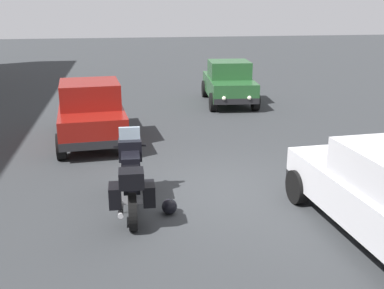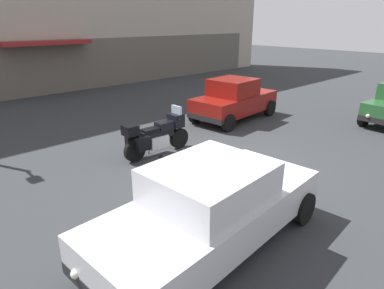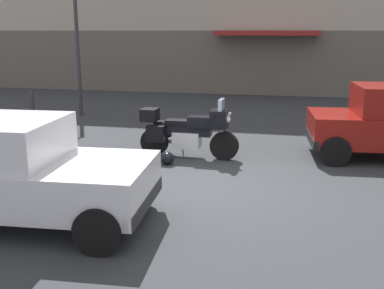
% 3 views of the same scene
% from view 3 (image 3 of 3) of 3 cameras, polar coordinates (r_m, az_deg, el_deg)
% --- Properties ---
extents(ground_plane, '(80.00, 80.00, 0.00)m').
position_cam_3_polar(ground_plane, '(8.52, 0.55, -5.28)').
color(ground_plane, '#2D3033').
extents(motorcycle, '(2.26, 0.77, 1.36)m').
position_cam_3_polar(motorcycle, '(10.33, -0.65, 1.71)').
color(motorcycle, black).
rests_on(motorcycle, ground).
extents(helmet, '(0.28, 0.28, 0.28)m').
position_cam_3_polar(helmet, '(9.89, -3.04, -1.72)').
color(helmet, black).
rests_on(helmet, ground).
extents(streetlamp_curbside, '(0.28, 0.94, 4.64)m').
position_cam_3_polar(streetlamp_curbside, '(15.85, -14.32, 13.62)').
color(streetlamp_curbside, '#2D2D33').
rests_on(streetlamp_curbside, ground).
extents(bollard_curbside, '(0.16, 0.16, 0.87)m').
position_cam_3_polar(bollard_curbside, '(16.48, -19.20, 4.96)').
color(bollard_curbside, '#333338').
rests_on(bollard_curbside, ground).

